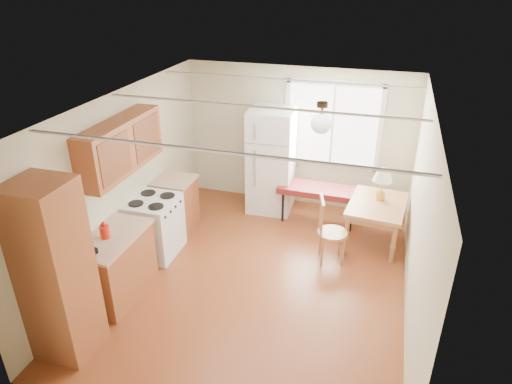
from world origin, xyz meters
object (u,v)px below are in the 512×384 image
at_px(chair, 327,226).
at_px(bench, 319,191).
at_px(refrigerator, 272,161).
at_px(dining_table, 377,209).

bearing_deg(chair, bench, 90.05).
xyz_separation_m(bench, chair, (0.29, -1.13, 0.00)).
height_order(refrigerator, chair, refrigerator).
xyz_separation_m(bench, dining_table, (0.97, -0.41, 0.02)).
bearing_deg(bench, chair, -74.11).
bearing_deg(dining_table, refrigerator, 166.37).
height_order(bench, chair, chair).
xyz_separation_m(dining_table, chair, (-0.67, -0.72, -0.02)).
distance_m(bench, dining_table, 1.05).
distance_m(refrigerator, bench, 1.00).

